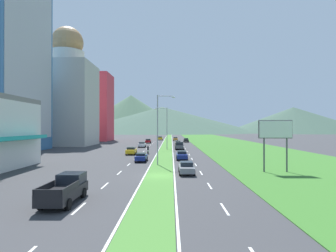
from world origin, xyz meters
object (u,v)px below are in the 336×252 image
car_5 (131,151)px  pickup_truck_0 (179,146)px  street_lamp_mid (166,126)px  car_8 (141,157)px  car_4 (142,145)px  car_9 (186,140)px  billboard_roadside (276,133)px  car_7 (148,141)px  motorcycle_rider (148,150)px  car_6 (186,168)px  car_0 (182,155)px  street_lamp_near (159,125)px  car_1 (175,139)px  car_2 (160,138)px  pickup_truck_1 (66,189)px  car_3 (178,143)px

car_5 → pickup_truck_0: size_ratio=0.76×
street_lamp_mid → car_8: (-3.57, -23.89, -5.38)m
car_4 → car_9: bearing=-29.1°
billboard_roadside → car_7: bearing=109.1°
car_9 → motorcycle_rider: size_ratio=2.16×
car_6 → car_7: 63.67m
car_0 → pickup_truck_0: (0.20, 21.57, 0.21)m
car_6 → pickup_truck_0: (0.21, 35.95, 0.23)m
street_lamp_near → car_1: (3.60, 72.20, -5.21)m
car_2 → car_9: car_2 is taller
car_0 → car_7: (-10.10, 48.49, -0.01)m
pickup_truck_1 → billboard_roadside: bearing=-57.2°
street_lamp_near → car_3: street_lamp_near is taller
car_1 → car_5: car_5 is taller
street_lamp_mid → billboard_roadside: street_lamp_mid is taller
car_1 → car_2: 8.63m
street_lamp_near → pickup_truck_0: (3.86, 28.35, -5.00)m
car_4 → car_7: 19.44m
car_4 → motorcycle_rider: size_ratio=2.31×
car_3 → car_4: 12.90m
car_4 → car_6: (10.15, -43.43, -0.02)m
street_lamp_mid → car_6: (3.27, -35.70, -5.37)m
car_0 → motorcycle_rider: motorcycle_rider is taller
billboard_roadside → car_6: 12.14m
pickup_truck_1 → car_0: bearing=-20.3°
car_5 → car_8: 11.74m
car_3 → car_7: bearing=-138.8°
car_0 → pickup_truck_1: pickup_truck_1 is taller
car_2 → car_6: size_ratio=1.08×
street_lamp_mid → pickup_truck_1: size_ratio=1.98×
pickup_truck_1 → car_9: bearing=-9.6°
street_lamp_near → car_0: size_ratio=2.40×
car_1 → car_4: bearing=-15.5°
motorcycle_rider → car_2: bearing=-0.1°
street_lamp_near → car_5: size_ratio=2.59×
car_8 → motorcycle_rider: size_ratio=2.24×
car_9 → street_lamp_near: bearing=-6.9°
pickup_truck_0 → pickup_truck_1: (-10.13, -48.46, 0.00)m
car_1 → street_lamp_near: bearing=-2.9°
car_4 → car_7: bearing=-0.2°
car_2 → car_4: (-3.44, -41.88, -0.05)m
pickup_truck_0 → street_lamp_mid: bearing=-85.9°
car_5 → car_6: car_5 is taller
car_0 → car_8: size_ratio=0.99×
car_9 → pickup_truck_1: bearing=-9.6°
car_0 → pickup_truck_0: bearing=179.5°
billboard_roadside → car_6: (-11.31, -1.16, -4.25)m
pickup_truck_0 → pickup_truck_1: 49.51m
car_0 → car_4: size_ratio=0.95×
car_1 → car_8: size_ratio=0.90×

